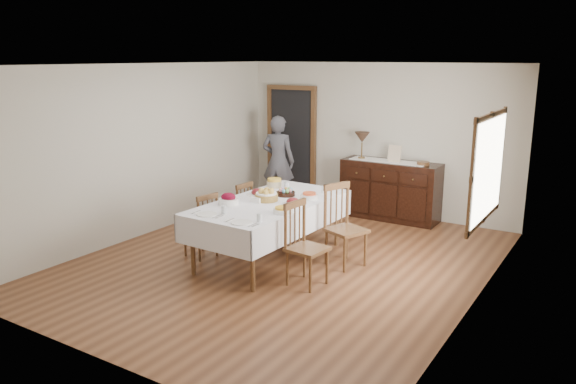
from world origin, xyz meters
The scene contains 26 objects.
ground centered at (0.00, 0.00, 0.00)m, with size 6.00×6.00×0.00m, color brown.
room_shell centered at (-0.15, 0.42, 1.64)m, with size 5.02×6.02×2.65m.
dining_table centered at (-0.23, 0.00, 0.72)m, with size 1.29×2.41×0.81m.
chair_left_near centered at (-1.05, -0.42, 0.46)m, with size 0.44×0.44×0.91m.
chair_left_far centered at (-1.06, 0.41, 0.45)m, with size 0.40×0.40×0.90m.
chair_right_near centered at (0.60, -0.50, 0.52)m, with size 0.47×0.47×1.02m.
chair_right_far centered at (0.70, 0.35, 0.55)m, with size 0.59×0.59×1.08m.
sideboard centered at (0.40, 2.72, 0.50)m, with size 1.65×0.59×0.99m.
person centered at (-1.66, 2.43, 0.89)m, with size 0.56×0.36×1.78m, color #4F515B.
bread_basket centered at (-0.29, 0.01, 0.88)m, with size 0.31×0.31×0.17m.
egg_basket centered at (-0.22, 0.39, 0.85)m, with size 0.27×0.27×0.11m.
ham_platter_a centered at (-0.57, 0.21, 0.84)m, with size 0.32×0.32×0.11m.
ham_platter_b centered at (0.13, 0.03, 0.84)m, with size 0.30×0.30×0.11m.
beet_bowl centered at (-0.59, -0.42, 0.88)m, with size 0.26×0.26×0.16m.
carrot_bowl centered at (0.15, 0.40, 0.85)m, with size 0.24×0.24×0.09m.
pineapple_bowl centered at (-0.64, 0.74, 0.87)m, with size 0.22×0.22×0.13m.
casserole_dish centered at (0.23, -0.39, 0.85)m, with size 0.24×0.24×0.08m.
butter_dish centered at (-0.35, -0.13, 0.85)m, with size 0.14×0.10×0.07m.
setting_left centered at (-0.48, -0.90, 0.83)m, with size 0.42×0.31×0.10m.
setting_right centered at (0.09, -0.95, 0.83)m, with size 0.42×0.31×0.10m.
glass_far_a centered at (-0.41, 0.72, 0.87)m, with size 0.07×0.07×0.11m.
glass_far_b centered at (0.17, 0.78, 0.86)m, with size 0.06×0.06×0.09m.
runner centered at (0.36, 2.71, 0.99)m, with size 1.30×0.35×0.01m.
table_lamp centered at (-0.13, 2.69, 1.34)m, with size 0.26×0.26×0.46m.
picture_frame centered at (0.46, 2.70, 1.13)m, with size 0.22×0.08×0.28m.
deco_bowl centered at (0.96, 2.68, 1.02)m, with size 0.20×0.20×0.06m.
Camera 1 is at (3.83, -6.02, 2.71)m, focal length 35.00 mm.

